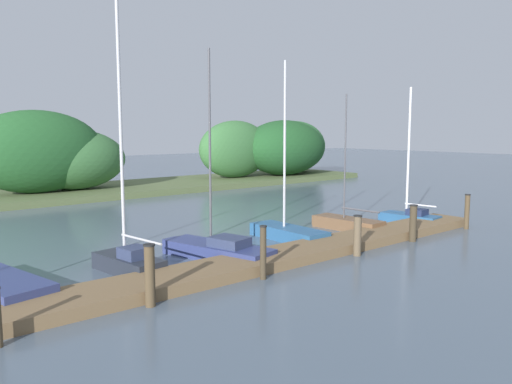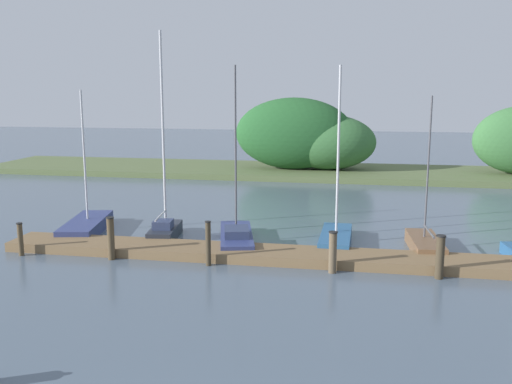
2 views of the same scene
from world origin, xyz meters
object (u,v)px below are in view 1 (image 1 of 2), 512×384
mooring_piling_1 (150,275)px  mooring_piling_3 (357,235)px  mooring_piling_5 (467,211)px  sailboat_1 (127,256)px  sailboat_5 (409,214)px  mooring_piling_2 (263,252)px  mooring_piling_4 (413,223)px  sailboat_3 (286,230)px  sailboat_4 (345,222)px  sailboat_2 (215,248)px

mooring_piling_1 → mooring_piling_3: mooring_piling_1 is taller
mooring_piling_5 → mooring_piling_1: bearing=179.5°
sailboat_1 → sailboat_5: (13.95, -0.84, -0.10)m
mooring_piling_2 → mooring_piling_5: (11.89, -0.08, -0.03)m
sailboat_1 → mooring_piling_5: 15.02m
sailboat_1 → mooring_piling_1: size_ratio=5.32×
mooring_piling_2 → mooring_piling_4: (7.83, 0.02, -0.07)m
sailboat_3 → mooring_piling_2: 5.64m
mooring_piling_5 → mooring_piling_4: bearing=178.6°
mooring_piling_2 → sailboat_4: bearing=23.4°
sailboat_4 → mooring_piling_2: size_ratio=3.68×
sailboat_3 → mooring_piling_5: sailboat_3 is taller
mooring_piling_4 → mooring_piling_5: 4.07m
mooring_piling_3 → sailboat_3: bearing=90.4°
mooring_piling_2 → mooring_piling_5: size_ratio=1.03×
sailboat_3 → mooring_piling_5: 8.43m
sailboat_5 → mooring_piling_3: sailboat_5 is taller
sailboat_5 → mooring_piling_2: bearing=95.0°
mooring_piling_2 → mooring_piling_1: bearing=179.0°
sailboat_5 → mooring_piling_4: bearing=118.1°
sailboat_2 → mooring_piling_3: size_ratio=4.92×
mooring_piling_2 → sailboat_5: bearing=12.2°
sailboat_2 → mooring_piling_4: 8.02m
mooring_piling_4 → mooring_piling_5: size_ratio=0.94×
sailboat_2 → mooring_piling_3: 4.97m
sailboat_2 → mooring_piling_3: (3.98, -2.95, 0.39)m
sailboat_3 → sailboat_4: bearing=-93.3°
sailboat_4 → mooring_piling_1: sailboat_4 is taller
mooring_piling_3 → mooring_piling_2: bearing=179.8°
mooring_piling_5 → mooring_piling_2: bearing=179.6°
sailboat_1 → mooring_piling_4: bearing=-114.4°
mooring_piling_1 → mooring_piling_3: 8.03m
mooring_piling_2 → mooring_piling_4: 7.83m
sailboat_3 → mooring_piling_3: bearing=-178.7°
sailboat_4 → mooring_piling_5: bearing=-133.2°
mooring_piling_4 → sailboat_4: bearing=91.8°
sailboat_5 → mooring_piling_4: sailboat_5 is taller
mooring_piling_3 → mooring_piling_1: bearing=179.5°
sailboat_5 → sailboat_2: bearing=80.1°
mooring_piling_1 → mooring_piling_4: (11.51, -0.04, -0.06)m
sailboat_2 → mooring_piling_3: bearing=-140.2°
sailboat_5 → mooring_piling_2: (-11.21, -2.41, 0.41)m
sailboat_2 → sailboat_5: 10.86m
sailboat_1 → sailboat_3: 7.07m
sailboat_1 → mooring_piling_4: sailboat_1 is taller
sailboat_4 → mooring_piling_4: bearing=178.0°
mooring_piling_1 → mooring_piling_5: 15.58m
sailboat_3 → sailboat_5: bearing=-98.8°
sailboat_1 → mooring_piling_4: 11.06m
mooring_piling_1 → mooring_piling_2: size_ratio=0.99×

